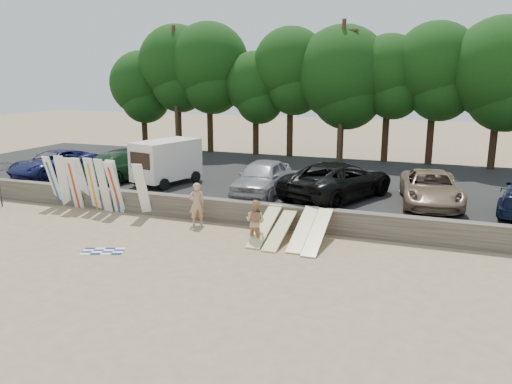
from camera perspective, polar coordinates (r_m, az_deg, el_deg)
ground at (r=19.22m, az=-5.99°, el=-5.91°), size 120.00×120.00×0.00m
seawall at (r=21.68m, az=-2.51°, el=-2.26°), size 44.00×0.50×1.00m
parking_lot at (r=28.58m, az=3.35°, el=1.19°), size 44.00×14.50×0.70m
treeline at (r=34.60m, az=8.01°, el=13.65°), size 32.59×6.78×9.40m
utility_poles at (r=32.84m, az=9.77°, el=11.50°), size 25.80×0.26×9.00m
box_trailer at (r=26.46m, az=-10.20°, el=3.64°), size 2.73×3.93×2.29m
car_0 at (r=30.46m, az=-22.03°, el=3.05°), size 3.31×5.58×1.45m
car_1 at (r=28.27m, az=-14.78°, el=2.96°), size 3.27×5.68×1.55m
car_2 at (r=23.75m, az=0.70°, el=1.66°), size 2.08×4.91×1.66m
car_3 at (r=23.33m, az=9.38°, el=1.36°), size 5.01×6.83×1.73m
car_4 at (r=23.25m, az=19.34°, el=0.42°), size 3.04×5.52×1.46m
surfboard_upright_0 at (r=26.15m, az=-22.13°, el=1.15°), size 0.61×0.81×2.52m
surfboard_upright_1 at (r=25.82m, az=-21.18°, el=1.14°), size 0.56×0.57×2.57m
surfboard_upright_2 at (r=25.23m, az=-20.09°, el=0.94°), size 0.55×0.71×2.54m
surfboard_upright_3 at (r=25.16m, az=-19.19°, el=0.96°), size 0.61×0.80×2.53m
surfboard_upright_4 at (r=24.69m, az=-18.17°, el=0.86°), size 0.52×0.56×2.57m
surfboard_upright_5 at (r=24.22m, az=-17.05°, el=0.71°), size 0.58×0.62×2.56m
surfboard_upright_6 at (r=23.88m, az=-15.83°, el=0.61°), size 0.50×0.59×2.56m
surfboard_upright_7 at (r=23.82m, az=-15.85°, el=0.51°), size 0.55×0.86×2.50m
surfboard_upright_8 at (r=22.98m, az=-12.87°, el=0.23°), size 0.55×0.86×2.50m
surfboard_low_0 at (r=19.64m, az=1.02°, el=-3.86°), size 0.56×2.87×1.02m
surfboard_low_1 at (r=19.36m, az=2.81°, el=-4.31°), size 0.56×2.90×0.90m
surfboard_low_2 at (r=19.20m, az=5.42°, el=-4.20°), size 0.56×2.84×1.09m
surfboard_low_3 at (r=18.89m, az=7.05°, el=-4.52°), size 0.56×2.84×1.11m
beachgoer_a at (r=21.36m, az=-6.79°, el=-1.38°), size 0.81×0.76×1.86m
beachgoer_b at (r=19.05m, az=-0.08°, el=-3.37°), size 0.92×0.78×1.68m
cooler at (r=20.79m, az=0.06°, el=-3.90°), size 0.42×0.36×0.32m
gear_bag at (r=20.78m, az=0.30°, el=-4.06°), size 0.35×0.31×0.22m
beach_towel at (r=19.16m, az=-17.08°, el=-6.48°), size 1.93×1.93×0.00m
beach_umbrella at (r=27.15m, az=-27.23°, el=0.81°), size 3.53×3.52×2.28m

